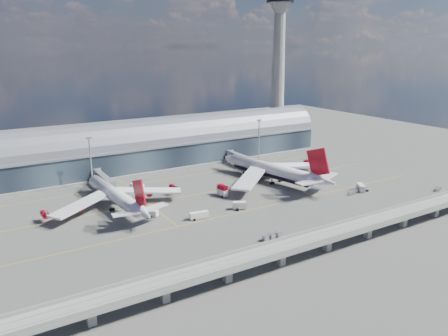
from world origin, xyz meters
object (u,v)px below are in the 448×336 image
airliner_left (116,196)px  service_truck_2 (199,215)px  airliner_right (273,171)px  service_truck_1 (239,205)px  service_truck_3 (361,188)px  service_truck_5 (137,187)px  service_truck_4 (223,193)px  service_truck_0 (151,212)px  floodlight_mast_left (91,161)px  cargo_train_1 (355,191)px  floodlight_mast_right (259,139)px  cargo_train_2 (438,189)px  cargo_train_0 (272,237)px  control_tower (278,71)px

airliner_left → service_truck_2: bearing=-54.2°
airliner_right → service_truck_1: bearing=-158.5°
service_truck_3 → airliner_left: bearing=-167.8°
airliner_left → service_truck_5: 24.65m
airliner_left → service_truck_2: airliner_left is taller
service_truck_4 → service_truck_2: bearing=-143.6°
service_truck_1 → service_truck_0: bearing=96.5°
floodlight_mast_left → service_truck_2: 68.44m
airliner_right → cargo_train_1: bearing=-67.2°
floodlight_mast_left → service_truck_5: size_ratio=3.58×
floodlight_mast_right → airliner_left: bearing=-161.4°
floodlight_mast_left → airliner_right: size_ratio=0.35×
airliner_right → service_truck_4: 34.34m
cargo_train_1 → cargo_train_2: (36.60, -18.58, -0.11)m
floodlight_mast_left → service_truck_2: (25.97, -62.14, -12.14)m
airliner_left → service_truck_0: airliner_left is taller
service_truck_5 → cargo_train_2: bearing=-64.7°
airliner_left → floodlight_mast_right: bearing=14.1°
service_truck_3 → service_truck_1: bearing=-157.2°
service_truck_0 → floodlight_mast_right: bearing=-5.0°
cargo_train_2 → floodlight_mast_left: bearing=78.5°
service_truck_5 → cargo_train_0: bearing=-107.7°
service_truck_4 → airliner_right: bearing=6.2°
service_truck_1 → service_truck_2: size_ratio=0.76×
cargo_train_1 → service_truck_4: bearing=80.5°
service_truck_1 → service_truck_4: bearing=18.1°
floodlight_mast_left → service_truck_0: size_ratio=3.84×
airliner_right → service_truck_3: airliner_right is taller
control_tower → service_truck_4: control_tower is taller
control_tower → service_truck_4: 122.92m
service_truck_5 → service_truck_3: bearing=-65.2°
service_truck_4 → cargo_train_0: (-8.96, -49.63, -0.65)m
cargo_train_0 → service_truck_1: bearing=-17.1°
control_tower → airliner_right: control_tower is taller
service_truck_3 → service_truck_4: (-60.90, 28.12, -0.10)m
service_truck_2 → service_truck_3: bearing=-90.1°
floodlight_mast_right → service_truck_2: size_ratio=3.17×
service_truck_2 → cargo_train_1: (79.51, -9.65, -0.62)m
service_truck_5 → cargo_train_2: 145.89m
airliner_right → service_truck_1: 43.41m
floodlight_mast_left → service_truck_0: bearing=-78.0°
floodlight_mast_left → cargo_train_0: (39.44, -93.09, -12.68)m
service_truck_4 → cargo_train_0: 50.44m
airliner_right → service_truck_2: size_ratio=9.00×
control_tower → service_truck_3: control_tower is taller
airliner_right → cargo_train_0: airliner_right is taller
airliner_left → airliner_right: bearing=-7.8°
control_tower → airliner_right: 96.03m
cargo_train_0 → cargo_train_2: cargo_train_0 is taller
cargo_train_0 → service_truck_3: bearing=-78.4°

